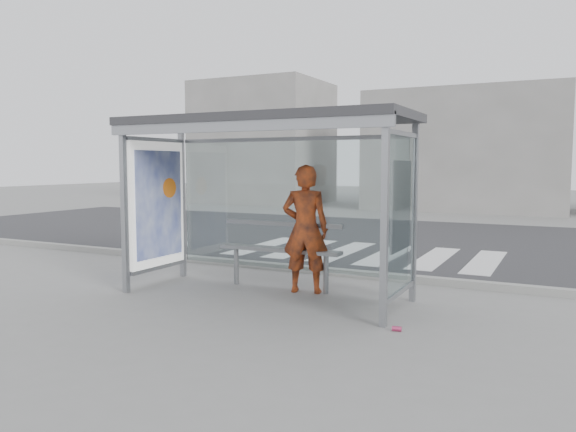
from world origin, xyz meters
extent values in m
plane|color=gray|center=(0.00, 0.00, 0.00)|extent=(80.00, 80.00, 0.00)
cube|color=#2E2E31|center=(0.00, 7.00, 0.00)|extent=(30.00, 10.00, 0.01)
cube|color=gray|center=(0.00, 1.95, 0.06)|extent=(30.00, 0.18, 0.12)
cube|color=silver|center=(-2.50, 4.50, 0.00)|extent=(0.55, 3.00, 0.00)
cube|color=silver|center=(-1.50, 4.50, 0.00)|extent=(0.55, 3.00, 0.00)
cube|color=silver|center=(-0.50, 4.50, 0.00)|extent=(0.55, 3.00, 0.00)
cube|color=silver|center=(0.50, 4.50, 0.00)|extent=(0.55, 3.00, 0.00)
cube|color=silver|center=(1.50, 4.50, 0.00)|extent=(0.55, 3.00, 0.00)
cube|color=silver|center=(2.50, 4.50, 0.00)|extent=(0.55, 3.00, 0.00)
cube|color=gray|center=(-2.00, -0.70, 1.25)|extent=(0.08, 0.08, 2.50)
cube|color=gray|center=(2.00, -0.70, 1.25)|extent=(0.08, 0.08, 2.50)
cube|color=gray|center=(-2.00, 0.70, 1.25)|extent=(0.08, 0.08, 2.50)
cube|color=gray|center=(2.00, 0.70, 1.25)|extent=(0.08, 0.08, 2.50)
cube|color=#2D2D30|center=(0.00, 0.00, 2.56)|extent=(4.25, 1.65, 0.12)
cube|color=gray|center=(0.00, -0.76, 2.45)|extent=(4.25, 0.06, 0.18)
cube|color=white|center=(0.00, 0.70, 1.30)|extent=(3.80, 0.02, 2.00)
cube|color=white|center=(-2.00, 0.00, 1.30)|extent=(0.15, 1.25, 2.00)
cube|color=#2C3DA0|center=(-1.92, 0.00, 1.30)|extent=(0.01, 1.10, 1.70)
cylinder|color=orange|center=(-1.91, 0.25, 1.55)|extent=(0.02, 0.32, 0.32)
cube|color=white|center=(2.00, 0.00, 1.30)|extent=(0.03, 1.25, 2.00)
cube|color=beige|center=(1.97, 0.05, 1.40)|extent=(0.03, 0.86, 1.16)
cube|color=slate|center=(-10.00, 18.00, 3.00)|extent=(6.00, 5.00, 6.00)
cube|color=slate|center=(0.00, 18.00, 2.50)|extent=(8.00, 5.00, 5.00)
imported|color=#F05816|center=(0.40, 0.54, 0.97)|extent=(0.79, 0.62, 1.93)
cube|color=slate|center=(-0.05, 0.57, 0.62)|extent=(2.02, 0.25, 0.06)
cylinder|color=slate|center=(-0.84, 0.57, 0.29)|extent=(0.08, 0.08, 0.59)
cylinder|color=slate|center=(0.73, 0.57, 0.29)|extent=(0.08, 0.08, 0.59)
cube|color=slate|center=(-0.05, 0.66, 1.01)|extent=(2.02, 0.04, 0.07)
cylinder|color=#C93B6B|center=(2.20, -0.81, 0.03)|extent=(0.12, 0.08, 0.06)
camera|label=1|loc=(3.91, -7.06, 1.93)|focal=35.00mm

